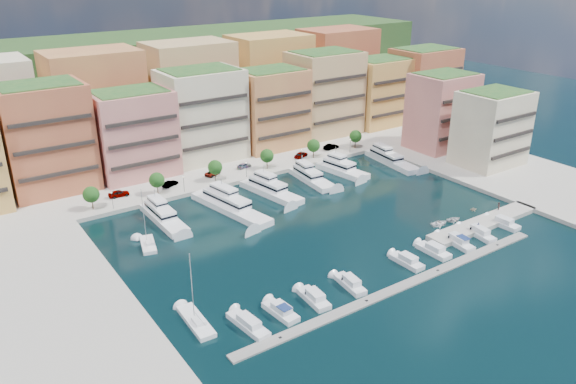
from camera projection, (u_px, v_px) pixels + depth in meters
The scene contains 60 objects.
ground at pixel (317, 223), 126.32m from camera, with size 400.00×400.00×0.00m, color black.
north_quay at pixel (196, 150), 173.44m from camera, with size 220.00×64.00×2.00m, color #9E998E.
east_quay at pixel (516, 177), 152.55m from camera, with size 34.00×76.00×2.00m, color #9E998E.
west_quay at pixel (33, 339), 87.93m from camera, with size 34.00×76.00×2.00m, color #9E998E.
hillside at pixel (140, 116), 209.93m from camera, with size 240.00×40.00×58.00m, color #1D3A17.
south_pontoon at pixel (404, 286), 101.95m from camera, with size 72.00×2.20×0.35m, color gray.
finger_pier at pixel (484, 225), 125.23m from camera, with size 32.00×5.00×2.00m, color #9E998E.
apartment_1 at pixel (47, 138), 137.35m from camera, with size 20.00×16.50×26.80m.
apartment_2 at pixel (134, 134), 147.55m from camera, with size 20.00×15.50×22.80m.
apartment_3 at pixel (202, 115), 159.43m from camera, with size 22.00×16.50×25.80m.
apartment_4 at pixel (271, 109), 169.77m from camera, with size 20.00×15.50×23.80m.
apartment_5 at pixel (324, 93), 182.17m from camera, with size 22.00×16.50×26.80m.
apartment_6 at pixel (378, 92), 192.89m from camera, with size 20.00×15.50×22.80m.
apartment_7 at pixel (423, 83), 201.40m from camera, with size 22.00×16.50×24.80m.
apartment_east_a at pixel (442, 111), 169.04m from camera, with size 18.00×14.50×22.80m.
apartment_east_b at pixel (491, 128), 155.75m from camera, with size 18.00×14.50×20.80m.
backblock_1 at pixel (96, 103), 163.33m from camera, with size 26.00×18.00×30.00m, color tan.
backblock_2 at pixel (190, 90), 178.96m from camera, with size 26.00×18.00×30.00m, color tan.
backblock_3 at pixel (270, 79), 194.59m from camera, with size 26.00×18.00×30.00m, color gold.
backblock_4 at pixel (337, 70), 210.23m from camera, with size 26.00×18.00×30.00m, color #B6633C.
tree_0 at pixel (91, 195), 129.10m from camera, with size 3.80×3.80×5.65m.
tree_1 at pixel (157, 180), 137.43m from camera, with size 3.80×3.80×5.65m.
tree_2 at pixel (215, 167), 145.77m from camera, with size 3.80×3.80×5.65m.
tree_3 at pixel (267, 156), 154.11m from camera, with size 3.80×3.80×5.65m.
tree_4 at pixel (314, 146), 162.45m from camera, with size 3.80×3.80×5.65m.
tree_5 at pixel (356, 136), 170.78m from camera, with size 3.80×3.80×5.65m.
lamppost_0 at pixel (112, 198), 129.79m from camera, with size 0.30×0.30×4.20m.
lamppost_1 at pixel (184, 181), 139.17m from camera, with size 0.30×0.30×4.20m.
lamppost_2 at pixel (246, 167), 148.55m from camera, with size 0.30×0.30×4.20m.
lamppost_3 at pixel (301, 155), 157.93m from camera, with size 0.30×0.30×4.20m.
lamppost_4 at pixel (350, 143), 167.31m from camera, with size 0.30×0.30×4.20m.
yacht_1 at pixel (163, 217), 126.72m from camera, with size 4.51×18.54×7.30m.
yacht_2 at pixel (228, 205), 132.32m from camera, with size 8.97×25.58×7.30m.
yacht_3 at pixel (269, 189), 141.14m from camera, with size 7.55×19.99×7.30m.
yacht_4 at pixel (311, 177), 149.14m from camera, with size 5.98×17.46×7.30m.
yacht_5 at pixel (341, 168), 155.05m from camera, with size 7.13×16.71×7.30m.
yacht_6 at pixel (390, 159), 162.34m from camera, with size 6.61×20.64×7.30m.
cruiser_0 at pixel (248, 325), 90.43m from camera, with size 3.41×9.23×2.55m.
cruiser_1 at pixel (281, 312), 93.72m from camera, with size 3.21×7.50×2.66m.
cruiser_2 at pixel (314, 298), 97.35m from camera, with size 3.19×7.61×2.55m.
cruiser_3 at pixel (350, 284), 101.62m from camera, with size 3.18×7.82×2.55m.
cruiser_5 at pixel (407, 261), 109.15m from camera, with size 2.74×7.31×2.55m.
cruiser_6 at pixel (434, 251), 113.09m from camera, with size 2.76×7.47×2.55m.
cruiser_7 at pixel (457, 242), 116.65m from camera, with size 3.38×8.77×2.66m.
cruiser_8 at pixel (478, 233), 120.31m from camera, with size 3.52×8.84×2.55m.
cruiser_9 at pixel (503, 223), 124.71m from camera, with size 3.03×7.75×2.55m.
sailboat_0 at pixel (196, 322), 91.45m from camera, with size 3.27×10.28×13.20m.
sailboat_2 at pixel (148, 245), 115.83m from camera, with size 4.56×8.16×13.20m.
tender_1 at pixel (439, 222), 125.67m from camera, with size 1.21×1.40×0.74m, color #C2B494.
tender_2 at pixel (454, 219), 127.04m from camera, with size 2.51×3.52×0.73m, color silver.
tender_3 at pixel (473, 209), 132.08m from camera, with size 1.40×1.62×0.86m, color beige.
tender_0 at pixel (440, 223), 124.95m from camera, with size 3.04×4.26×0.88m, color white.
car_0 at pixel (119, 193), 137.13m from camera, with size 2.02×5.03×1.71m, color gray.
car_1 at pixel (170, 184), 143.32m from camera, with size 1.56×4.49×1.48m, color gray.
car_2 at pixel (213, 173), 150.60m from camera, with size 2.28×4.94×1.37m, color gray.
car_3 at pixel (244, 166), 155.90m from camera, with size 1.87×4.59×1.33m, color gray.
car_4 at pixel (301, 155), 163.95m from camera, with size 2.02×5.01×1.71m, color gray.
car_5 at pixel (331, 147), 170.83m from camera, with size 1.76×5.05×1.67m, color gray.
person_0 at pixel (478, 226), 120.66m from camera, with size 0.60×0.40×1.66m, color navy.
person_1 at pixel (498, 206), 129.92m from camera, with size 0.90×0.70×1.84m, color #513431.
Camera 1 is at (-69.71, -90.10, 55.40)m, focal length 35.00 mm.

